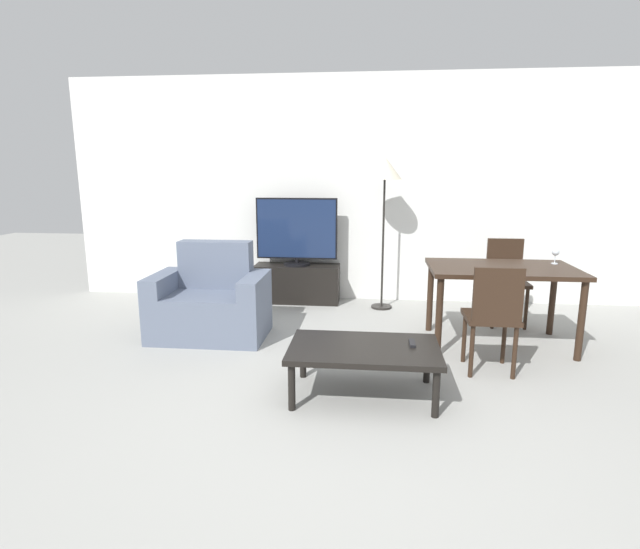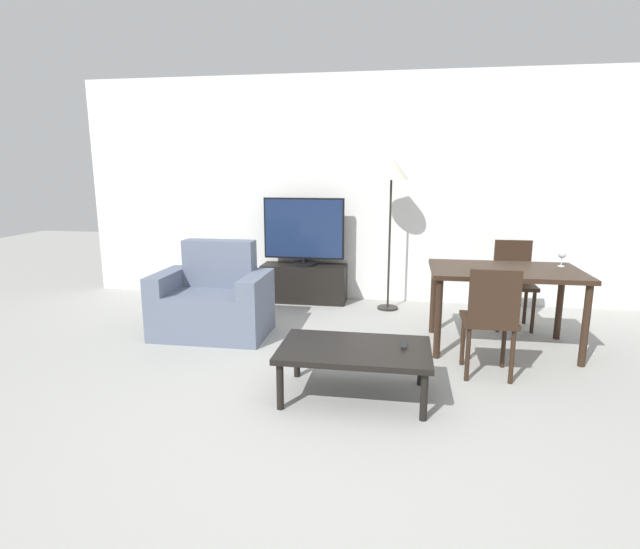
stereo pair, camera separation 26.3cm
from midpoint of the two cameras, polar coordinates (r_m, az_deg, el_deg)
ground_plane at (r=3.24m, az=0.97°, el=-17.69°), size 18.00×18.00×0.00m
wall_back at (r=6.13m, az=3.78°, el=9.60°), size 7.26×0.06×2.70m
armchair at (r=4.98m, az=-13.86°, el=-3.31°), size 1.08×0.70×0.90m
tv_stand at (r=6.11m, az=-3.85°, el=-1.03°), size 1.03×0.36×0.46m
tv at (r=6.00m, az=-3.94°, el=4.89°), size 0.97×0.32×0.81m
coffee_table at (r=3.58m, az=2.94°, el=-8.82°), size 1.06×0.66×0.37m
dining_table at (r=4.77m, az=18.57°, el=-0.22°), size 1.29×0.82×0.74m
dining_chair_near at (r=4.08m, az=17.44°, el=-4.26°), size 0.40×0.40×0.88m
dining_chair_far at (r=5.53m, az=19.21°, el=-0.19°), size 0.40×0.40×0.88m
floor_lamp at (r=5.69m, az=6.09°, el=11.23°), size 0.38×0.38×1.73m
remote_primary at (r=3.64m, az=8.44°, el=-7.79°), size 0.04×0.15×0.02m
wine_glass_left at (r=5.05m, az=23.99°, el=2.24°), size 0.07×0.07×0.15m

